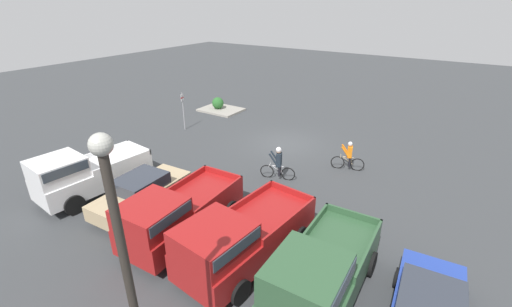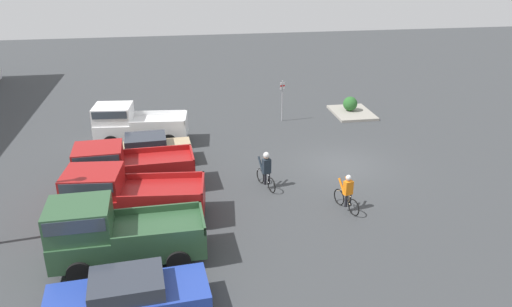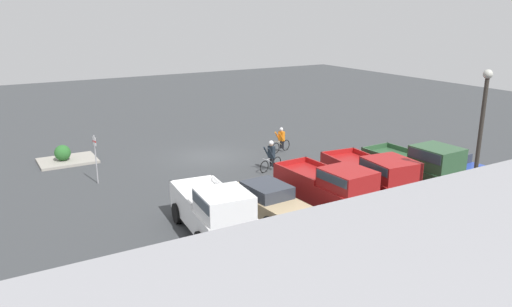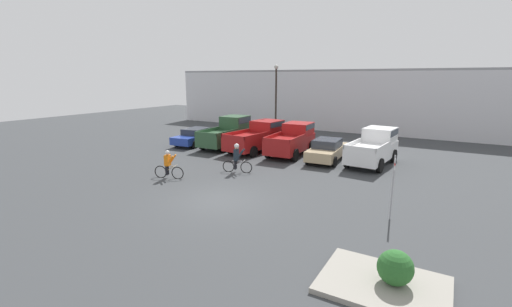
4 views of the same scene
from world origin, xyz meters
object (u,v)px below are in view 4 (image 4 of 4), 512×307
Objects in this scene: pickup_truck_0 at (229,132)px; pickup_truck_2 at (293,139)px; cyclist_1 at (168,165)px; lamppost at (276,96)px; sedan_1 at (327,150)px; pickup_truck_3 at (374,146)px; sedan_0 at (196,136)px; cyclist_0 at (237,157)px; shrub at (395,268)px; pickup_truck_1 at (259,136)px; fire_lane_sign at (393,181)px.

pickup_truck_0 is 5.60m from pickup_truck_2.
cyclist_1 is 13.86m from lamppost.
pickup_truck_3 is (2.84, 0.76, 0.41)m from sedan_1.
sedan_0 is 2.90m from pickup_truck_0.
pickup_truck_0 is 1.15× the size of sedan_1.
lamppost reaches higher than cyclist_0.
pickup_truck_2 is at bearing 164.88° from sedan_1.
pickup_truck_3 is at bearing 2.56° from sedan_0.
shrub is at bearing -36.53° from sedan_0.
pickup_truck_3 is (8.40, 0.14, 0.03)m from pickup_truck_1.
lamppost is at bearing 125.13° from shrub.
pickup_truck_2 is at bearing 179.95° from pickup_truck_3.
pickup_truck_1 is at bearing 131.26° from shrub.
pickup_truck_1 is 0.85× the size of lamppost.
pickup_truck_1 reaches higher than sedan_0.
pickup_truck_2 is 11.96m from fire_lane_sign.
pickup_truck_3 reaches higher than sedan_1.
sedan_1 is 14.13m from shrub.
pickup_truck_0 is at bearing -113.16° from lamppost.
pickup_truck_1 is at bearing 141.45° from fire_lane_sign.
cyclist_0 is at bearing 48.41° from cyclist_1.
sedan_0 is 1.87× the size of fire_lane_sign.
pickup_truck_0 is 9.33m from cyclist_1.
pickup_truck_0 is 2.96× the size of cyclist_0.
cyclist_0 is at bearing 142.95° from shrub.
pickup_truck_1 reaches higher than sedan_1.
pickup_truck_0 is 11.26m from pickup_truck_3.
pickup_truck_1 is at bearing -177.02° from pickup_truck_2.
cyclist_1 is at bearing -93.86° from pickup_truck_1.
sedan_1 is (11.20, -0.13, 0.06)m from sedan_0.
shrub is at bearing -19.92° from cyclist_1.
pickup_truck_0 reaches higher than sedan_1.
pickup_truck_3 is 13.89m from shrub.
cyclist_1 is at bearing -88.53° from lamppost.
pickup_truck_1 is 6.31m from cyclist_0.
pickup_truck_3 is at bearing 45.08° from cyclist_1.
pickup_truck_3 is at bearing 105.57° from fire_lane_sign.
cyclist_1 reaches higher than sedan_1.
sedan_0 is 9.79m from cyclist_1.
pickup_truck_1 is 2.74m from pickup_truck_2.
pickup_truck_0 is at bearing 179.85° from pickup_truck_2.
sedan_0 is at bearing 144.15° from cyclist_0.
pickup_truck_2 is 6.40m from lamppost.
pickup_truck_0 is 0.94× the size of pickup_truck_1.
fire_lane_sign is at bearing 1.22° from cyclist_1.
pickup_truck_2 is at bearing 132.71° from fire_lane_sign.
pickup_truck_2 is at bearing 123.63° from shrub.
lamppost is (-0.35, 13.52, 3.03)m from cyclist_1.
fire_lane_sign is (16.49, -8.15, 0.86)m from sedan_0.
lamppost is at bearing 141.05° from sedan_1.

